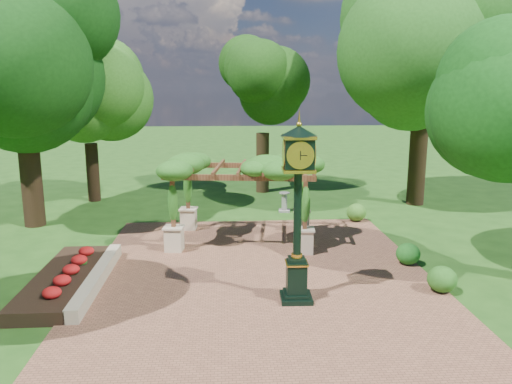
{
  "coord_description": "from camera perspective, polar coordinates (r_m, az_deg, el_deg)",
  "views": [
    {
      "loc": [
        -1.02,
        -12.95,
        5.44
      ],
      "look_at": [
        0.0,
        2.5,
        2.2
      ],
      "focal_mm": 35.0,
      "sensor_mm": 36.0,
      "label": 1
    }
  ],
  "objects": [
    {
      "name": "tree_west_far",
      "position": [
        25.23,
        -18.67,
        10.18
      ],
      "size": [
        3.72,
        3.72,
        7.27
      ],
      "color": "black",
      "rests_on": "ground"
    },
    {
      "name": "pedestal_clock",
      "position": [
        12.45,
        4.8,
        -0.68
      ],
      "size": [
        0.94,
        0.94,
        4.6
      ],
      "rotation": [
        0.0,
        0.0,
        -0.03
      ],
      "color": "black",
      "rests_on": "brick_plaza"
    },
    {
      "name": "ground",
      "position": [
        14.09,
        0.68,
        -10.9
      ],
      "size": [
        120.0,
        120.0,
        0.0
      ],
      "primitive_type": "plane",
      "color": "#1E4714",
      "rests_on": "ground"
    },
    {
      "name": "flower_bed",
      "position": [
        15.12,
        -21.04,
        -9.36
      ],
      "size": [
        1.5,
        5.0,
        0.36
      ],
      "primitive_type": "cube",
      "color": "red",
      "rests_on": "ground"
    },
    {
      "name": "sundial",
      "position": [
        22.32,
        3.26,
        -1.29
      ],
      "size": [
        0.55,
        0.55,
        0.88
      ],
      "rotation": [
        0.0,
        0.0,
        -0.13
      ],
      "color": "gray",
      "rests_on": "ground"
    },
    {
      "name": "brick_plaza",
      "position": [
        15.0,
        0.38,
        -9.36
      ],
      "size": [
        10.0,
        12.0,
        0.04
      ],
      "primitive_type": "cube",
      "color": "brown",
      "rests_on": "ground"
    },
    {
      "name": "border_wall",
      "position": [
        14.88,
        -17.69,
        -9.39
      ],
      "size": [
        0.35,
        5.0,
        0.4
      ],
      "primitive_type": "cube",
      "color": "#C6B793",
      "rests_on": "ground"
    },
    {
      "name": "shrub_mid",
      "position": [
        16.34,
        16.99,
        -6.77
      ],
      "size": [
        0.87,
        0.87,
        0.67
      ],
      "primitive_type": "ellipsoid",
      "rotation": [
        0.0,
        0.0,
        0.19
      ],
      "color": "#1B5A19",
      "rests_on": "brick_plaza"
    },
    {
      "name": "pergola",
      "position": [
        17.58,
        -1.65,
        2.62
      ],
      "size": [
        5.43,
        3.77,
        3.2
      ],
      "rotation": [
        0.0,
        0.0,
        -0.12
      ],
      "color": "beige",
      "rests_on": "brick_plaza"
    },
    {
      "name": "tree_north",
      "position": [
        26.09,
        0.78,
        11.96
      ],
      "size": [
        3.56,
        3.56,
        8.07
      ],
      "color": "#382816",
      "rests_on": "ground"
    },
    {
      "name": "shrub_back",
      "position": [
        21.01,
        11.41,
        -2.29
      ],
      "size": [
        0.93,
        0.93,
        0.73
      ],
      "primitive_type": "ellipsoid",
      "rotation": [
        0.0,
        0.0,
        -0.16
      ],
      "color": "#34681E",
      "rests_on": "brick_plaza"
    },
    {
      "name": "shrub_front",
      "position": [
        14.51,
        20.5,
        -9.31
      ],
      "size": [
        0.81,
        0.81,
        0.71
      ],
      "primitive_type": "ellipsoid",
      "rotation": [
        0.0,
        0.0,
        -0.04
      ],
      "color": "#245819",
      "rests_on": "brick_plaza"
    },
    {
      "name": "tree_west_near",
      "position": [
        21.42,
        -25.45,
        14.57
      ],
      "size": [
        4.9,
        4.9,
        10.04
      ],
      "color": "#301F13",
      "rests_on": "ground"
    },
    {
      "name": "tree_east_far",
      "position": [
        24.51,
        18.77,
        15.51
      ],
      "size": [
        5.58,
        5.58,
        10.59
      ],
      "color": "#302012",
      "rests_on": "ground"
    }
  ]
}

